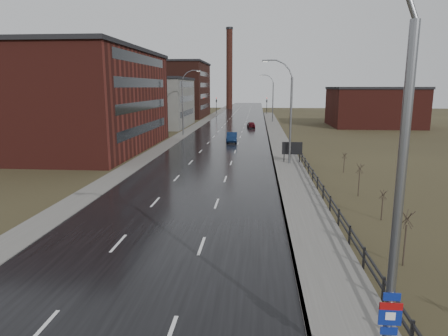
% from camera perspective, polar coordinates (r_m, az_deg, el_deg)
% --- Properties ---
extents(road, '(14.00, 300.00, 0.06)m').
position_cam_1_polar(road, '(68.77, 0.43, 4.46)').
color(road, black).
rests_on(road, ground).
extents(sidewalk_right, '(3.20, 180.00, 0.18)m').
position_cam_1_polar(sidewalk_right, '(43.99, 9.15, 0.38)').
color(sidewalk_right, '#595651').
rests_on(sidewalk_right, ground).
extents(curb_right, '(0.16, 180.00, 0.18)m').
position_cam_1_polar(curb_right, '(43.89, 7.17, 0.42)').
color(curb_right, slate).
rests_on(curb_right, ground).
extents(sidewalk_left, '(2.40, 260.00, 0.12)m').
position_cam_1_polar(sidewalk_left, '(69.86, -6.31, 4.52)').
color(sidewalk_left, '#595651').
rests_on(sidewalk_left, ground).
extents(warehouse_near, '(22.44, 28.56, 13.50)m').
position_cam_1_polar(warehouse_near, '(59.19, -21.75, 9.05)').
color(warehouse_near, '#471914').
rests_on(warehouse_near, ground).
extents(warehouse_mid, '(16.32, 20.40, 10.50)m').
position_cam_1_polar(warehouse_mid, '(89.18, -10.41, 9.26)').
color(warehouse_mid, slate).
rests_on(warehouse_mid, ground).
extents(warehouse_far, '(26.52, 24.48, 15.50)m').
position_cam_1_polar(warehouse_far, '(119.43, -9.02, 11.02)').
color(warehouse_far, '#331611').
rests_on(warehouse_far, ground).
extents(building_right, '(18.36, 16.32, 8.50)m').
position_cam_1_polar(building_right, '(93.57, 20.58, 8.20)').
color(building_right, '#471914').
rests_on(building_right, ground).
extents(smokestack, '(2.70, 2.70, 30.70)m').
position_cam_1_polar(smokestack, '(158.60, 0.77, 14.04)').
color(smokestack, '#331611').
rests_on(smokestack, ground).
extents(streetlight_main, '(3.91, 0.29, 12.11)m').
position_cam_1_polar(streetlight_main, '(10.83, 22.26, -2.18)').
color(streetlight_main, slate).
rests_on(streetlight_main, ground).
extents(streetlight_right_mid, '(3.36, 0.28, 11.35)m').
position_cam_1_polar(streetlight_right_mid, '(44.25, 9.16, 7.96)').
color(streetlight_right_mid, slate).
rests_on(streetlight_right_mid, ground).
extents(streetlight_left, '(3.36, 0.28, 11.35)m').
position_cam_1_polar(streetlight_left, '(71.27, -5.71, 9.34)').
color(streetlight_left, slate).
rests_on(streetlight_left, ground).
extents(streetlight_right_far, '(3.36, 0.28, 11.35)m').
position_cam_1_polar(streetlight_right_far, '(98.14, 6.83, 9.89)').
color(streetlight_right_far, slate).
rests_on(streetlight_right_far, ground).
extents(guardrail, '(0.10, 53.05, 1.10)m').
position_cam_1_polar(guardrail, '(27.94, 15.18, -5.01)').
color(guardrail, black).
rests_on(guardrail, ground).
extents(shrub_c, '(0.65, 0.69, 2.78)m').
position_cam_1_polar(shrub_c, '(21.09, 24.49, -8.91)').
color(shrub_c, '#382D23').
rests_on(shrub_c, ground).
extents(shrub_d, '(0.47, 0.50, 1.98)m').
position_cam_1_polar(shrub_d, '(27.70, 21.69, -4.85)').
color(shrub_d, '#382D23').
rests_on(shrub_d, ground).
extents(shrub_e, '(0.61, 0.65, 2.60)m').
position_cam_1_polar(shrub_e, '(32.95, 18.75, -1.52)').
color(shrub_e, '#382D23').
rests_on(shrub_e, ground).
extents(shrub_f, '(0.49, 0.51, 2.03)m').
position_cam_1_polar(shrub_f, '(41.73, 16.79, 0.82)').
color(shrub_f, '#382D23').
rests_on(shrub_f, ground).
extents(billboard, '(2.25, 0.17, 2.45)m').
position_cam_1_polar(billboard, '(45.25, 9.70, 2.71)').
color(billboard, black).
rests_on(billboard, ground).
extents(traffic_light_left, '(0.58, 2.73, 5.30)m').
position_cam_1_polar(traffic_light_left, '(128.78, -1.10, 9.78)').
color(traffic_light_left, black).
rests_on(traffic_light_left, ground).
extents(traffic_light_right, '(0.58, 2.73, 5.30)m').
position_cam_1_polar(traffic_light_right, '(128.14, 6.14, 9.71)').
color(traffic_light_right, black).
rests_on(traffic_light_right, ground).
extents(car_near, '(1.73, 4.59, 1.50)m').
position_cam_1_polar(car_near, '(62.26, 1.13, 4.38)').
color(car_near, '#0B1B3A').
rests_on(car_near, ground).
extents(car_far, '(2.01, 4.00, 1.31)m').
position_cam_1_polar(car_far, '(84.44, 3.89, 6.17)').
color(car_far, '#410A11').
rests_on(car_far, ground).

